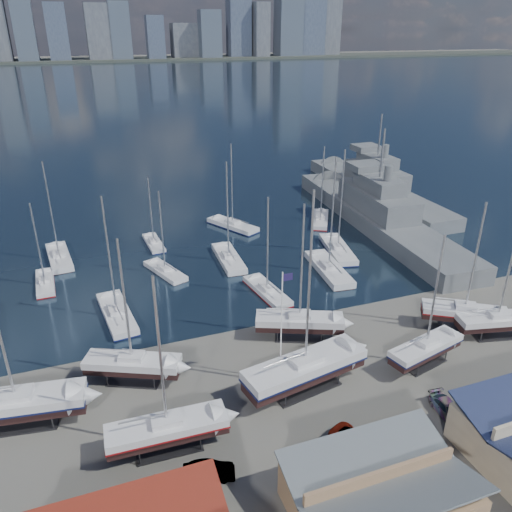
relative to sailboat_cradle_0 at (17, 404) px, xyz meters
name	(u,v)px	position (x,y,z in m)	size (l,w,h in m)	color
ground	(287,378)	(24.31, -2.26, -2.19)	(1400.00, 1400.00, 0.00)	#605E59
water	(91,84)	(24.31, 307.74, -2.34)	(1400.00, 600.00, 0.40)	#1B3140
far_shore	(76,60)	(24.31, 567.74, -1.09)	(1400.00, 80.00, 2.20)	#2D332D
skyline	(63,21)	(16.48, 561.49, 36.90)	(639.14, 43.80, 107.69)	#475166
shed_grey	(379,490)	(24.31, -18.26, -0.04)	(12.60, 8.40, 4.17)	#8C6B4C
sailboat_cradle_0	(17,404)	(0.00, 0.00, 0.00)	(11.78, 4.82, 18.30)	#2D2D33
sailboat_cradle_1	(167,429)	(11.56, -7.20, -0.12)	(9.94, 3.10, 15.92)	#2D2D33
sailboat_cradle_2	(133,364)	(10.07, 2.55, -0.16)	(9.44, 6.27, 15.12)	#2D2D33
sailboat_cradle_3	(305,368)	(25.30, -4.08, 0.08)	(12.86, 5.64, 19.79)	#2D2D33
sailboat_cradle_4	(299,322)	(28.40, 3.91, -0.13)	(9.90, 6.24, 15.72)	#2D2D33
sailboat_cradle_5	(426,348)	(38.43, -4.97, -0.20)	(9.15, 4.45, 14.38)	#2D2D33
sailboat_cradle_6	(464,313)	(46.91, -0.79, -0.16)	(9.33, 7.24, 15.22)	#2D2D33
sailboat_cradle_7	(497,321)	(49.16, -3.41, -0.19)	(9.19, 4.37, 14.58)	#2D2D33
sailboat_moored_1	(45,283)	(1.54, 27.03, -1.88)	(2.59, 8.21, 12.16)	black
sailboat_moored_2	(59,258)	(3.39, 34.90, -1.87)	(3.98, 10.62, 15.66)	black
sailboat_moored_3	(117,315)	(9.73, 15.26, -1.88)	(4.08, 10.87, 15.88)	black
sailboat_moored_4	(165,272)	(17.37, 24.95, -1.87)	(5.05, 8.69, 12.67)	black
sailboat_moored_5	(154,244)	(17.58, 35.66, -1.88)	(2.58, 7.87, 11.62)	black
sailboat_moored_6	(267,292)	(28.70, 14.44, -1.88)	(3.75, 9.49, 13.81)	black
sailboat_moored_7	(229,259)	(27.01, 25.79, -1.87)	(3.46, 10.55, 15.72)	black
sailboat_moored_8	(233,226)	(31.76, 38.75, -1.88)	(7.30, 10.37, 15.27)	black
sailboat_moored_9	(329,270)	(39.22, 17.40, -1.87)	(4.32, 11.73, 17.32)	black
sailboat_moored_10	(338,251)	(43.77, 23.06, -1.88)	(5.45, 11.59, 16.71)	black
sailboat_moored_11	(320,220)	(47.38, 36.10, -1.88)	(6.91, 9.54, 14.13)	black
naval_ship_east	(376,216)	(55.73, 31.42, -0.52)	(11.27, 50.78, 18.53)	#585C62
naval_ship_west	(374,188)	(64.81, 46.11, -0.53)	(7.90, 45.91, 18.12)	#585C62
car_a	(158,503)	(9.69, -12.78, -1.41)	(1.84, 4.57, 1.56)	gray
car_b	(209,471)	(13.87, -11.24, -1.53)	(1.40, 4.01, 1.32)	gray
car_c	(358,444)	(26.04, -12.73, -1.51)	(2.25, 4.88, 1.36)	gray
car_d	(449,410)	(35.73, -12.01, -1.55)	(1.78, 4.39, 1.27)	gray
flagpole	(282,320)	(23.64, -2.21, 4.61)	(1.05, 0.12, 11.84)	white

